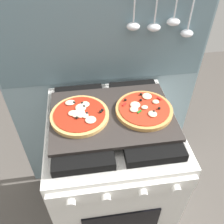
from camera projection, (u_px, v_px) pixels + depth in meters
name	position (u px, v px, depth m)	size (l,w,h in m)	color
ground_plane	(112.00, 209.00, 1.67)	(4.00, 4.00, 0.00)	#4C4742
kitchen_backsplash	(104.00, 91.00, 1.38)	(1.10, 0.09, 1.55)	#7A939E
stove	(112.00, 173.00, 1.37)	(0.60, 0.64, 0.90)	white
baking_tray	(112.00, 115.00, 1.06)	(0.54, 0.38, 0.02)	#2D2826
pizza_left	(80.00, 115.00, 1.03)	(0.25, 0.25, 0.03)	tan
pizza_right	(144.00, 109.00, 1.06)	(0.25, 0.25, 0.03)	#C18947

